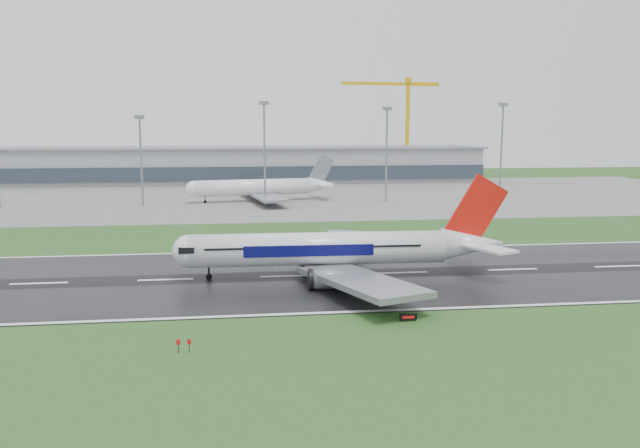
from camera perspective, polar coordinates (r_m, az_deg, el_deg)
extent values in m
plane|color=#234C1C|center=(107.59, -13.75, -4.94)|extent=(520.00, 520.00, 0.00)
cube|color=black|center=(107.58, -13.75, -4.92)|extent=(400.00, 45.00, 0.10)
cube|color=slate|center=(230.56, -10.28, 2.45)|extent=(400.00, 130.00, 0.08)
cube|color=gray|center=(289.65, -9.70, 5.23)|extent=(240.00, 36.00, 15.00)
cylinder|color=gray|center=(206.48, -15.83, 5.32)|extent=(0.64, 0.64, 27.28)
cylinder|color=gray|center=(204.19, -5.03, 6.21)|extent=(0.64, 0.64, 31.73)
cylinder|color=gray|center=(209.58, 6.02, 6.04)|extent=(0.64, 0.64, 30.13)
cylinder|color=gray|center=(221.86, 16.04, 6.09)|extent=(0.64, 0.64, 31.57)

